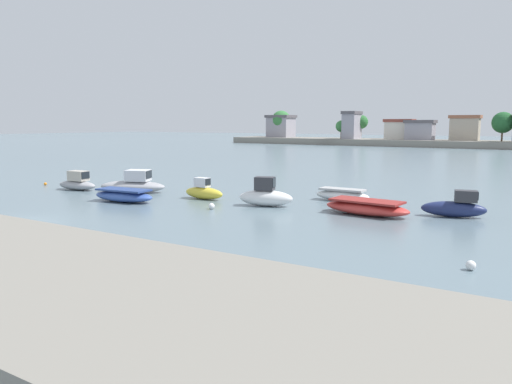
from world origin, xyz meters
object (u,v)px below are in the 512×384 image
(moored_boat_1, at_px, (134,184))
(moored_boat_6, at_px, (366,208))
(moored_boat_3, at_px, (204,192))
(moored_boat_4, at_px, (266,196))
(mooring_buoy_0, at_px, (471,265))
(moored_boat_2, at_px, (124,196))
(mooring_buoy_1, at_px, (212,206))
(moored_boat_0, at_px, (78,183))
(moored_boat_5, at_px, (342,195))
(moored_boat_7, at_px, (455,207))
(mooring_buoy_2, at_px, (45,184))

(moored_boat_1, xyz_separation_m, moored_boat_6, (18.56, 0.56, -0.20))
(moored_boat_3, height_order, moored_boat_4, moored_boat_4)
(moored_boat_1, bearing_deg, mooring_buoy_0, -41.44)
(moored_boat_2, relative_size, mooring_buoy_1, 12.65)
(moored_boat_0, bearing_deg, moored_boat_4, -0.70)
(moored_boat_1, height_order, moored_boat_2, moored_boat_1)
(moored_boat_5, bearing_deg, mooring_buoy_0, -51.30)
(moored_boat_0, xyz_separation_m, moored_boat_6, (23.47, 1.93, -0.14))
(moored_boat_1, distance_m, moored_boat_6, 18.56)
(moored_boat_3, distance_m, moored_boat_7, 16.62)
(moored_boat_2, bearing_deg, moored_boat_7, 10.74)
(moored_boat_7, height_order, mooring_buoy_0, moored_boat_7)
(moored_boat_6, xyz_separation_m, mooring_buoy_1, (-8.86, -3.38, -0.23))
(mooring_buoy_0, bearing_deg, moored_boat_0, 167.52)
(mooring_buoy_0, xyz_separation_m, mooring_buoy_2, (-35.37, 7.20, -0.06))
(moored_boat_4, distance_m, mooring_buoy_2, 21.70)
(moored_boat_0, height_order, mooring_buoy_2, moored_boat_0)
(moored_boat_1, bearing_deg, moored_boat_4, -23.82)
(moored_boat_7, bearing_deg, mooring_buoy_1, -171.68)
(moored_boat_6, height_order, mooring_buoy_1, moored_boat_6)
(moored_boat_4, distance_m, moored_boat_7, 11.48)
(mooring_buoy_0, bearing_deg, moored_boat_7, 103.20)
(moored_boat_0, height_order, moored_boat_4, moored_boat_4)
(mooring_buoy_2, bearing_deg, moored_boat_7, 6.01)
(moored_boat_0, bearing_deg, mooring_buoy_0, -17.83)
(moored_boat_0, bearing_deg, moored_boat_5, 11.31)
(moored_boat_2, distance_m, moored_boat_7, 21.28)
(moored_boat_4, relative_size, moored_boat_5, 0.97)
(moored_boat_5, relative_size, mooring_buoy_2, 15.20)
(moored_boat_3, bearing_deg, moored_boat_4, 0.01)
(moored_boat_6, bearing_deg, mooring_buoy_1, -153.76)
(moored_boat_3, bearing_deg, mooring_buoy_1, -42.99)
(moored_boat_1, xyz_separation_m, moored_boat_4, (11.94, 0.00, 0.05))
(moored_boat_2, distance_m, mooring_buoy_0, 23.30)
(moored_boat_6, relative_size, mooring_buoy_0, 14.63)
(moored_boat_2, relative_size, moored_boat_4, 1.28)
(moored_boat_4, relative_size, mooring_buoy_2, 14.77)
(moored_boat_5, xyz_separation_m, mooring_buoy_2, (-25.07, -5.63, -0.28))
(moored_boat_0, distance_m, moored_boat_4, 16.92)
(moored_boat_6, xyz_separation_m, mooring_buoy_2, (-28.29, -1.49, -0.29))
(moored_boat_0, xyz_separation_m, moored_boat_7, (28.05, 3.90, 0.01))
(moored_boat_5, bearing_deg, moored_boat_1, -163.05)
(moored_boat_5, bearing_deg, mooring_buoy_2, -167.41)
(moored_boat_2, xyz_separation_m, moored_boat_5, (12.57, 8.33, -0.02))
(moored_boat_0, distance_m, moored_boat_7, 28.32)
(moored_boat_2, distance_m, moored_boat_4, 9.87)
(moored_boat_4, bearing_deg, moored_boat_6, -10.95)
(moored_boat_1, bearing_deg, moored_boat_5, -6.82)
(moored_boat_1, height_order, moored_boat_4, moored_boat_4)
(moored_boat_2, bearing_deg, moored_boat_3, 38.58)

